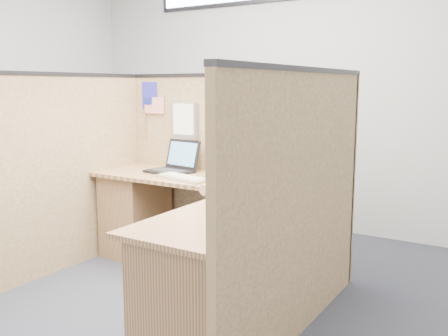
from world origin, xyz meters
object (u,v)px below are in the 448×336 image
Objects in this scene: mouse at (230,184)px; laptop at (174,164)px; l_desk at (199,238)px; keyboard at (183,178)px.

laptop is at bearing 157.18° from mouse.
laptop is (-0.60, 0.50, 0.40)m from l_desk.
laptop is 0.39m from keyboard.
keyboard is 0.45m from mouse.
mouse is at bearing -14.19° from laptop.
l_desk is 5.07× the size of laptop.
laptop is 3.51× the size of mouse.
laptop is at bearing 149.94° from keyboard.
l_desk is 4.16× the size of keyboard.
keyboard is at bearing 173.92° from mouse.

